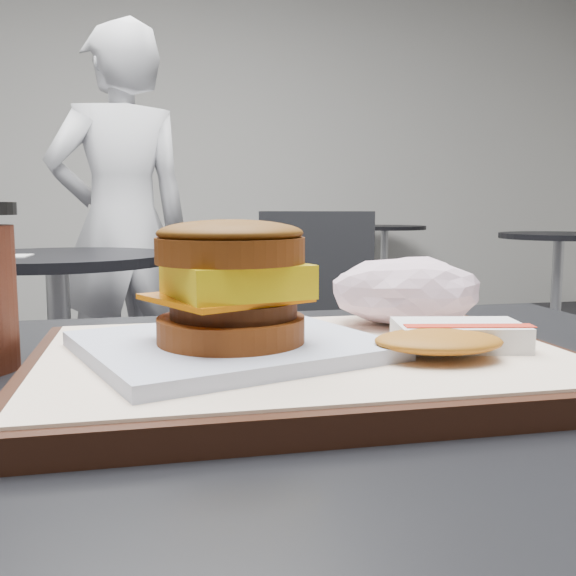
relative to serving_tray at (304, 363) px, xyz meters
The scene contains 10 objects.
serving_tray is the anchor object (origin of this frame).
breakfast_sandwich 0.07m from the serving_tray, behind, with size 0.23×0.22×0.09m.
hash_brown 0.10m from the serving_tray, 17.85° to the right, with size 0.13×0.10×0.02m.
crumpled_wrapper 0.14m from the serving_tray, 35.68° to the left, with size 0.13×0.10×0.06m, color white, non-canonical shape.
neighbor_table 1.70m from the serving_tray, 103.24° to the left, with size 0.70×0.70×0.75m.
napkin 1.63m from the serving_tray, 108.11° to the left, with size 0.12×0.12×0.00m, color white.
neighbor_chair 1.76m from the serving_tray, 78.82° to the left, with size 0.65×0.54×0.88m.
patron 2.29m from the serving_tray, 95.30° to the left, with size 0.59×0.39×1.62m, color silver.
bg_table_near 3.54m from the serving_tray, 52.17° to the left, with size 0.66×0.66×0.75m.
bg_table_far 4.83m from the serving_tray, 68.53° to the left, with size 0.66×0.66×0.75m.
Camera 1 is at (-0.07, -0.42, 0.89)m, focal length 40.00 mm.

